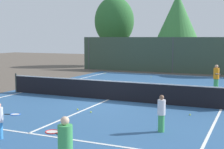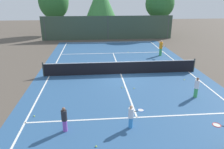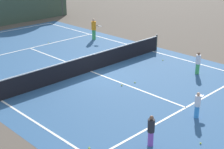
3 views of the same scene
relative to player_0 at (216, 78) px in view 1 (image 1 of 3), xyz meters
The scene contains 19 objects.
ground_plane 6.94m from the player_0, 133.26° to the right, with size 80.00×80.00×0.00m, color brown.
court_surface 6.94m from the player_0, 133.26° to the right, with size 13.00×25.00×0.01m.
tennis_net 6.90m from the player_0, 133.26° to the right, with size 11.90×0.10×1.10m.
perimeter_fence 10.18m from the player_0, 117.76° to the left, with size 18.00×0.12×3.20m.
tree_1 19.11m from the player_0, 132.26° to the left, with size 4.48×3.96×7.66m.
tree_2 15.50m from the player_0, 111.56° to the left, with size 4.46×4.46×7.71m.
player_0 is the anchor object (origin of this frame).
player_2 14.22m from the player_0, 96.53° to the right, with size 0.88×0.63×1.51m.
player_3 9.49m from the player_0, 94.54° to the right, with size 0.27×0.27×1.26m.
player_4 13.28m from the player_0, 112.88° to the right, with size 0.83×0.51×1.15m.
ball_crate 7.90m from the player_0, 146.39° to the right, with size 0.45×0.32×0.43m.
tennis_ball_1 5.08m from the player_0, 125.26° to the right, with size 0.07×0.07×0.07m, color #CCE533.
tennis_ball_3 7.44m from the player_0, 137.94° to the left, with size 0.07×0.07×0.07m, color #CCE533.
tennis_ball_4 6.77m from the player_0, 92.40° to the right, with size 0.07×0.07×0.07m, color #CCE533.
tennis_ball_5 3.52m from the player_0, 153.32° to the left, with size 0.07×0.07×0.07m, color #CCE533.
tennis_ball_6 8.55m from the player_0, 153.82° to the right, with size 0.07×0.07×0.07m, color #CCE533.
tennis_ball_7 9.01m from the player_0, 118.02° to the right, with size 0.07×0.07×0.07m, color #CCE533.
tennis_ball_8 9.22m from the player_0, 122.86° to the right, with size 0.07×0.07×0.07m, color #CCE533.
tennis_ball_9 11.41m from the player_0, 150.34° to the left, with size 0.07×0.07×0.07m, color #CCE533.
Camera 1 is at (6.77, -14.91, 3.18)m, focal length 52.22 mm.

